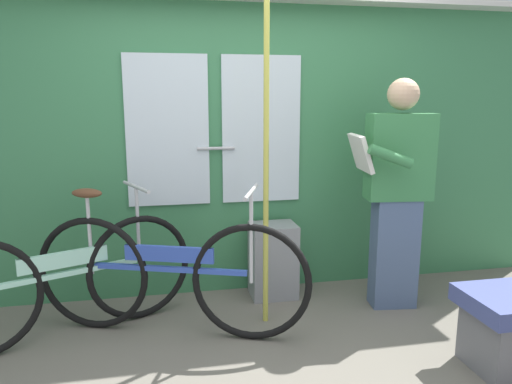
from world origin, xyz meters
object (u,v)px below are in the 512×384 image
(bicycle_leaning_behind, at_px, (64,280))
(passenger_reading_newspaper, at_px, (396,190))
(trash_bin_by_wall, at_px, (273,260))
(handrail_pole, at_px, (266,163))
(bicycle_near_door, at_px, (169,275))

(bicycle_leaning_behind, bearing_deg, passenger_reading_newspaper, -21.99)
(bicycle_leaning_behind, relative_size, trash_bin_by_wall, 2.80)
(handrail_pole, bearing_deg, bicycle_near_door, -175.29)
(bicycle_leaning_behind, height_order, trash_bin_by_wall, bicycle_leaning_behind)
(trash_bin_by_wall, bearing_deg, handrail_pole, -110.06)
(passenger_reading_newspaper, xyz_separation_m, handrail_pole, (-0.96, -0.07, 0.23))
(bicycle_leaning_behind, relative_size, handrail_pole, 0.73)
(passenger_reading_newspaper, bearing_deg, trash_bin_by_wall, -16.07)
(bicycle_near_door, distance_m, trash_bin_by_wall, 0.93)
(handrail_pole, bearing_deg, trash_bin_by_wall, 69.94)
(bicycle_near_door, bearing_deg, handrail_pole, 24.56)
(trash_bin_by_wall, relative_size, handrail_pole, 0.26)
(bicycle_near_door, xyz_separation_m, handrail_pole, (0.65, 0.05, 0.69))
(bicycle_near_door, distance_m, bicycle_leaning_behind, 0.65)
(trash_bin_by_wall, bearing_deg, bicycle_leaning_behind, -165.05)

